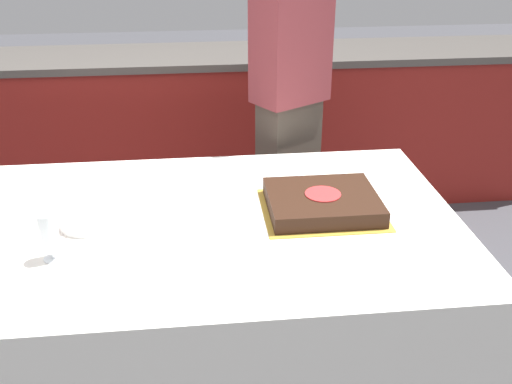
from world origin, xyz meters
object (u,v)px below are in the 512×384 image
object	(u,v)px
wine_glass	(48,229)
person_cutting_cake	(290,95)
cake	(322,202)
plate_stack	(90,218)

from	to	relation	value
wine_glass	person_cutting_cake	distance (m)	1.32
person_cutting_cake	wine_glass	bearing A→B (deg)	16.16
cake	plate_stack	world-z (taller)	cake
plate_stack	person_cutting_cake	world-z (taller)	person_cutting_cake
wine_glass	person_cutting_cake	size ratio (longest dim) A/B	0.09
plate_stack	wine_glass	world-z (taller)	wine_glass
cake	wine_glass	distance (m)	0.92
plate_stack	person_cutting_cake	distance (m)	1.12
cake	wine_glass	bearing A→B (deg)	-165.73
cake	person_cutting_cake	size ratio (longest dim) A/B	0.25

